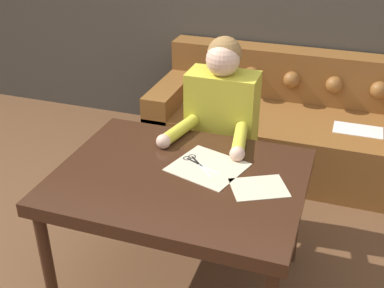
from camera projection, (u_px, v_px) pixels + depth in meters
The scene contains 6 objects.
dining_table at pixel (180, 187), 2.39m from camera, with size 1.21×0.94×0.73m.
couch at pixel (285, 127), 3.76m from camera, with size 2.00×0.88×0.84m.
person at pixel (221, 137), 2.92m from camera, with size 0.49×0.60×1.24m.
pattern_paper_main at pixel (208, 167), 2.41m from camera, with size 0.41×0.39×0.00m.
pattern_paper_offcut at pixel (259, 188), 2.25m from camera, with size 0.31×0.29×0.00m.
scissors at pixel (196, 162), 2.45m from camera, with size 0.22×0.18×0.01m.
Camera 1 is at (0.76, -1.73, 1.99)m, focal length 45.00 mm.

